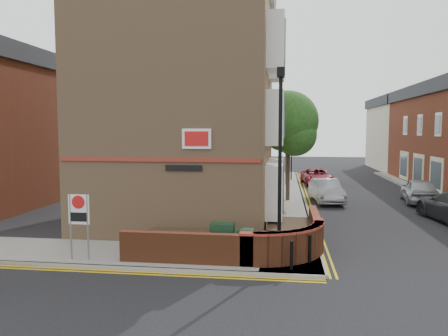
% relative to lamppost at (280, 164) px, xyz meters
% --- Properties ---
extents(ground, '(120.00, 120.00, 0.00)m').
position_rel_lamppost_xyz_m(ground, '(-1.60, -1.20, -3.34)').
color(ground, black).
rests_on(ground, ground).
extents(pavement_corner, '(13.00, 3.00, 0.12)m').
position_rel_lamppost_xyz_m(pavement_corner, '(-5.10, 0.30, -3.28)').
color(pavement_corner, gray).
rests_on(pavement_corner, ground).
extents(pavement_main, '(2.00, 32.00, 0.12)m').
position_rel_lamppost_xyz_m(pavement_main, '(0.40, 14.80, -3.28)').
color(pavement_main, gray).
rests_on(pavement_main, ground).
extents(kerb_side, '(13.00, 0.15, 0.12)m').
position_rel_lamppost_xyz_m(kerb_side, '(-5.10, -1.20, -3.28)').
color(kerb_side, gray).
rests_on(kerb_side, ground).
extents(kerb_main_near, '(0.15, 32.00, 0.12)m').
position_rel_lamppost_xyz_m(kerb_main_near, '(1.40, 14.80, -3.28)').
color(kerb_main_near, gray).
rests_on(kerb_main_near, ground).
extents(kerb_main_far, '(0.15, 40.00, 0.12)m').
position_rel_lamppost_xyz_m(kerb_main_far, '(9.40, 11.80, -3.28)').
color(kerb_main_far, gray).
rests_on(kerb_main_far, ground).
extents(yellow_lines_side, '(13.00, 0.28, 0.01)m').
position_rel_lamppost_xyz_m(yellow_lines_side, '(-5.10, -1.45, -3.34)').
color(yellow_lines_side, gold).
rests_on(yellow_lines_side, ground).
extents(yellow_lines_main, '(0.28, 32.00, 0.01)m').
position_rel_lamppost_xyz_m(yellow_lines_main, '(1.65, 14.80, -3.34)').
color(yellow_lines_main, gold).
rests_on(yellow_lines_main, ground).
extents(corner_building, '(8.95, 10.40, 13.60)m').
position_rel_lamppost_xyz_m(corner_building, '(-4.44, 6.80, 2.88)').
color(corner_building, '#9A7652').
rests_on(corner_building, ground).
extents(garden_wall, '(6.80, 6.00, 1.20)m').
position_rel_lamppost_xyz_m(garden_wall, '(-1.60, 1.30, -3.34)').
color(garden_wall, brown).
rests_on(garden_wall, ground).
extents(lamppost, '(0.25, 0.50, 6.30)m').
position_rel_lamppost_xyz_m(lamppost, '(0.00, 0.00, 0.00)').
color(lamppost, black).
rests_on(lamppost, pavement_corner).
extents(utility_cabinet_large, '(0.80, 0.45, 1.20)m').
position_rel_lamppost_xyz_m(utility_cabinet_large, '(-1.90, 0.10, -2.62)').
color(utility_cabinet_large, '#16331A').
rests_on(utility_cabinet_large, pavement_corner).
extents(utility_cabinet_small, '(0.55, 0.40, 1.10)m').
position_rel_lamppost_xyz_m(utility_cabinet_small, '(-1.10, -0.20, -2.67)').
color(utility_cabinet_small, '#16331A').
rests_on(utility_cabinet_small, pavement_corner).
extents(bollard_near, '(0.11, 0.11, 0.90)m').
position_rel_lamppost_xyz_m(bollard_near, '(0.40, -0.80, -2.77)').
color(bollard_near, black).
rests_on(bollard_near, pavement_corner).
extents(bollard_far, '(0.11, 0.11, 0.90)m').
position_rel_lamppost_xyz_m(bollard_far, '(1.00, -0.00, -2.77)').
color(bollard_far, black).
rests_on(bollard_far, pavement_corner).
extents(zone_sign, '(0.72, 0.07, 2.20)m').
position_rel_lamppost_xyz_m(zone_sign, '(-6.60, -0.70, -1.70)').
color(zone_sign, slate).
rests_on(zone_sign, pavement_corner).
extents(far_terrace_cream, '(5.40, 12.40, 8.00)m').
position_rel_lamppost_xyz_m(far_terrace_cream, '(12.90, 36.80, 0.71)').
color(far_terrace_cream, beige).
rests_on(far_terrace_cream, ground).
extents(tree_near, '(3.64, 3.65, 6.70)m').
position_rel_lamppost_xyz_m(tree_near, '(0.40, 12.85, 1.36)').
color(tree_near, '#382B1E').
rests_on(tree_near, pavement_main).
extents(tree_mid, '(4.03, 4.03, 7.42)m').
position_rel_lamppost_xyz_m(tree_mid, '(0.40, 20.85, 1.85)').
color(tree_mid, '#382B1E').
rests_on(tree_mid, pavement_main).
extents(tree_far, '(3.81, 3.81, 7.00)m').
position_rel_lamppost_xyz_m(tree_far, '(0.40, 28.85, 1.57)').
color(tree_far, '#382B1E').
rests_on(tree_far, pavement_main).
extents(traffic_light_assembly, '(0.20, 0.16, 4.20)m').
position_rel_lamppost_xyz_m(traffic_light_assembly, '(0.80, 23.80, -0.56)').
color(traffic_light_assembly, black).
rests_on(traffic_light_assembly, pavement_main).
extents(silver_car_near, '(1.97, 4.44, 1.42)m').
position_rel_lamppost_xyz_m(silver_car_near, '(2.75, 12.98, -2.64)').
color(silver_car_near, gray).
rests_on(silver_car_near, ground).
extents(red_car_main, '(2.62, 4.90, 1.31)m').
position_rel_lamppost_xyz_m(red_car_main, '(2.85, 21.61, -2.69)').
color(red_car_main, maroon).
rests_on(red_car_main, ground).
extents(silver_car_far, '(2.35, 4.66, 1.52)m').
position_rel_lamppost_xyz_m(silver_car_far, '(8.32, 13.39, -2.58)').
color(silver_car_far, '#9DA1A4').
rests_on(silver_car_far, ground).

